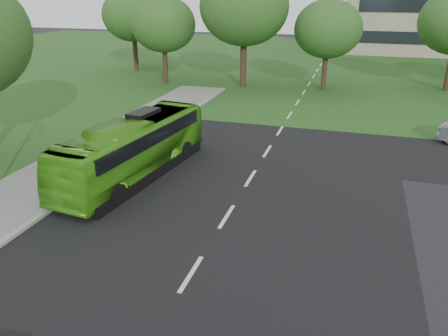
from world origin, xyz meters
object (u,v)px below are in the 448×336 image
tree_park_b (244,7)px  tree_park_f (133,15)px  tree_park_c (328,29)px  bus (134,148)px  tree_park_a (163,24)px

tree_park_b → tree_park_f: bearing=160.7°
tree_park_b → tree_park_c: 7.61m
tree_park_b → bus: tree_park_b is taller
tree_park_c → bus: size_ratio=0.78×
tree_park_a → tree_park_f: (-5.97, 5.32, 0.46)m
tree_park_b → bus: (0.37, -22.21, -5.65)m
tree_park_a → tree_park_f: size_ratio=0.92×
tree_park_b → tree_park_f: 14.45m
tree_park_b → tree_park_f: size_ratio=1.20×
tree_park_a → bus: bearing=-69.7°
tree_park_b → bus: 22.92m
tree_park_b → tree_park_c: size_ratio=1.34×
tree_park_a → tree_park_b: tree_park_b is taller
tree_park_f → tree_park_a: bearing=-41.7°
tree_park_c → tree_park_f: (-20.98, 4.18, 0.62)m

